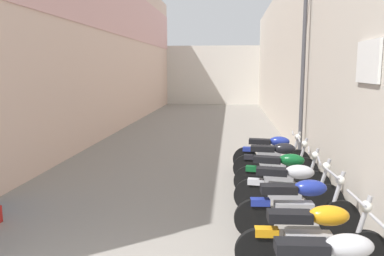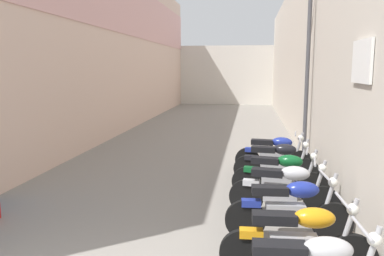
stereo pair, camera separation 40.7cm
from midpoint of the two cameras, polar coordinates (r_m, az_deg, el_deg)
The scene contains 11 objects.
ground_plane at distance 13.56m, azimuth 2.00°, elevation -2.01°, with size 40.95×40.95×0.00m, color gray.
building_left at distance 16.00m, azimuth -9.65°, elevation 11.95°, with size 0.45×24.95×6.85m.
building_right at distance 15.37m, azimuth 15.91°, elevation 9.74°, with size 0.45×24.95×5.78m.
building_far_end at distance 28.76m, azimuth 5.50°, elevation 7.68°, with size 9.45×2.00×4.09m, color beige.
motorcycle_second at distance 5.03m, azimuth 17.55°, elevation -15.26°, with size 1.85×0.58×1.04m.
motorcycle_third at distance 6.03m, azimuth 15.91°, elevation -11.12°, with size 1.85×0.58×1.04m.
motorcycle_fourth at distance 6.91m, azimuth 14.91°, elevation -8.52°, with size 1.84×0.58×1.04m.
motorcycle_fifth at distance 7.75m, azimuth 14.19°, elevation -6.62°, with size 1.83×0.58×1.04m.
motorcycle_sixth at distance 8.79m, azimuth 13.50°, elevation -4.79°, with size 1.85×0.58×1.04m.
motorcycle_seventh at distance 9.61m, azimuth 13.06°, elevation -3.62°, with size 1.85×0.58×1.04m.
street_lamp at distance 10.26m, azimuth 17.16°, elevation 10.37°, with size 0.79×0.18×4.96m.
Camera 2 is at (1.68, -2.75, 2.50)m, focal length 36.70 mm.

